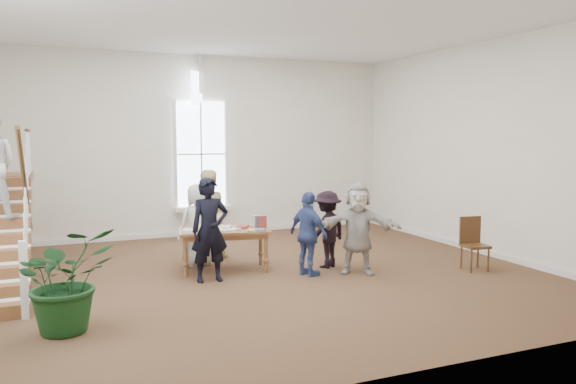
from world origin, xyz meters
name	(u,v)px	position (x,y,z in m)	size (l,w,h in m)	color
ground	(263,276)	(0.00, 0.00, 0.00)	(10.00, 10.00, 0.00)	#46291B
room_shell	(203,220)	(0.00, 4.39, 0.40)	(10.49, 10.00, 10.00)	silver
library_table	(224,234)	(-0.53, 0.66, 0.70)	(1.79, 1.13, 0.84)	brown
police_officer	(210,230)	(-0.97, 0.01, 0.91)	(0.66, 0.43, 1.81)	black
elderly_woman	(198,225)	(-0.87, 1.26, 0.80)	(0.78, 0.51, 1.61)	beige
person_yellow	(207,215)	(-0.57, 1.76, 0.92)	(0.89, 0.69, 1.83)	beige
woman_cluster_a	(309,234)	(0.77, -0.30, 0.76)	(0.90, 0.37, 1.53)	#35477F
woman_cluster_b	(327,229)	(1.37, 0.15, 0.74)	(0.95, 0.55, 1.48)	black
woman_cluster_c	(358,228)	(1.67, -0.50, 0.84)	(1.56, 0.50, 1.68)	#B5ADA3
floor_plant	(66,280)	(-3.33, -1.70, 0.69)	(1.23, 1.07, 1.37)	#103513
side_chair	(473,240)	(3.84, -1.07, 0.56)	(0.50, 0.50, 1.00)	#381E0F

